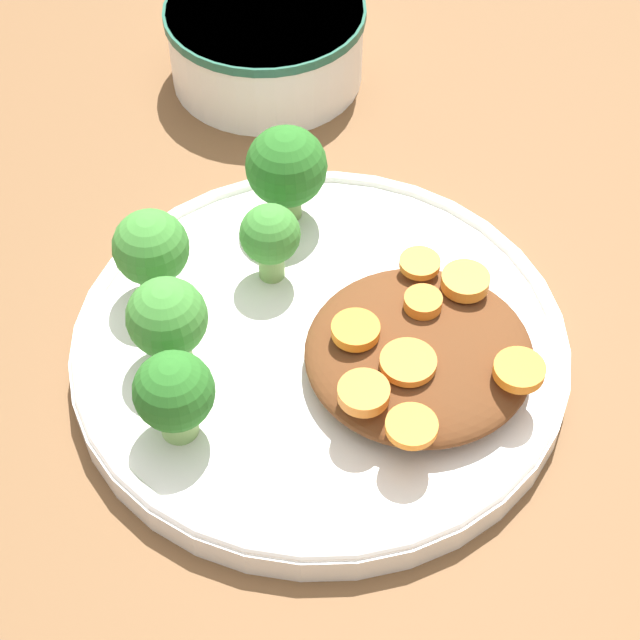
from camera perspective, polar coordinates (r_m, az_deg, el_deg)
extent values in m
plane|color=brown|center=(0.56, 0.00, -2.07)|extent=(4.00, 4.00, 0.00)
cylinder|color=white|center=(0.55, 0.00, -1.55)|extent=(0.26, 0.26, 0.02)
torus|color=white|center=(0.55, 0.00, -1.02)|extent=(0.25, 0.25, 0.01)
cylinder|color=white|center=(0.72, -2.90, 14.54)|extent=(0.13, 0.13, 0.05)
cylinder|color=#235B47|center=(0.71, -2.97, 16.08)|extent=(0.13, 0.13, 0.01)
cylinder|color=white|center=(0.71, -2.95, 15.61)|extent=(0.10, 0.10, 0.01)
ellipsoid|color=#5B3319|center=(0.53, 5.30, -1.78)|extent=(0.11, 0.11, 0.02)
cylinder|color=#7FA85B|center=(0.54, -7.92, -1.36)|extent=(0.02, 0.02, 0.02)
sphere|color=#3D8433|center=(0.52, -8.17, 0.14)|extent=(0.04, 0.04, 0.04)
cylinder|color=#7FA85B|center=(0.57, -2.97, 3.04)|extent=(0.01, 0.01, 0.02)
sphere|color=#3D8433|center=(0.55, -3.05, 4.45)|extent=(0.03, 0.03, 0.03)
cylinder|color=#7FA85B|center=(0.51, -7.56, -5.18)|extent=(0.02, 0.02, 0.02)
sphere|color=#286B23|center=(0.49, -7.80, -3.79)|extent=(0.04, 0.04, 0.04)
cylinder|color=#759E51|center=(0.57, -8.75, 2.28)|extent=(0.02, 0.02, 0.02)
sphere|color=#3D8433|center=(0.55, -9.02, 3.85)|extent=(0.04, 0.04, 0.04)
cylinder|color=#759E51|center=(0.60, -1.75, 6.47)|extent=(0.02, 0.02, 0.02)
sphere|color=#286B23|center=(0.59, -1.81, 8.19)|extent=(0.05, 0.05, 0.05)
cylinder|color=orange|center=(0.52, 1.91, -0.53)|extent=(0.02, 0.02, 0.01)
cylinder|color=orange|center=(0.49, 4.78, -5.73)|extent=(0.02, 0.02, 0.00)
cylinder|color=orange|center=(0.53, 5.51, 0.96)|extent=(0.02, 0.02, 0.01)
cylinder|color=orange|center=(0.49, 2.34, -3.90)|extent=(0.02, 0.02, 0.01)
cylinder|color=orange|center=(0.51, 10.58, -2.65)|extent=(0.02, 0.02, 0.01)
cylinder|color=orange|center=(0.51, 4.72, -2.26)|extent=(0.03, 0.03, 0.00)
cylinder|color=orange|center=(0.55, 5.34, 3.04)|extent=(0.02, 0.02, 0.00)
cylinder|color=orange|center=(0.54, 7.76, 2.07)|extent=(0.02, 0.02, 0.01)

